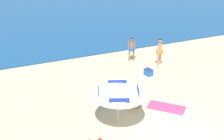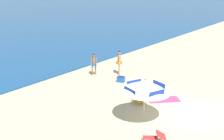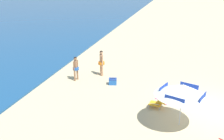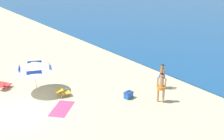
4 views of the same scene
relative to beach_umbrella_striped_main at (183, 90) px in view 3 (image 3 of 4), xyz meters
name	(u,v)px [view 3 (image 3 of 4)]	position (x,y,z in m)	size (l,w,h in m)	color
ground_plane	(213,108)	(2.01, -1.74, -1.69)	(800.00, 800.00, 0.00)	tan
beach_umbrella_striped_main	(183,90)	(0.00, 0.00, 0.00)	(3.19, 3.20, 2.02)	silver
lounge_chair_under_umbrella	(158,103)	(1.41, 1.03, -1.41)	(0.69, 0.94, 0.49)	gold
person_standing_near_shore	(101,61)	(5.29, 5.09, -0.67)	(0.45, 0.43, 1.76)	tan
person_standing_beside	(76,67)	(4.03, 6.46, -0.77)	(0.46, 0.39, 1.59)	#8C6042
cooler_box	(113,81)	(3.86, 3.96, -1.49)	(0.44, 0.55, 0.43)	#1E56A8
beach_towel	(173,98)	(2.74, 0.28, -1.68)	(0.90, 1.80, 0.01)	#DB3866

